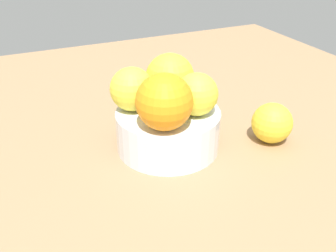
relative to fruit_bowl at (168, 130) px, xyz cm
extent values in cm
cube|color=#997551|center=(0.00, 0.00, -3.85)|extent=(110.00, 110.00, 2.00)
cylinder|color=silver|center=(0.00, 0.00, -2.45)|extent=(9.40, 9.40, 0.80)
cylinder|color=silver|center=(0.00, 0.00, 0.13)|extent=(15.16, 15.16, 5.94)
sphere|color=yellow|center=(1.86, 3.41, 6.73)|extent=(7.26, 7.26, 7.26)
sphere|color=yellow|center=(-4.30, 2.87, 6.24)|extent=(6.28, 6.28, 6.28)
sphere|color=yellow|center=(3.31, -2.24, 6.12)|extent=(6.05, 6.05, 6.05)
sphere|color=orange|center=(-2.35, -4.04, 6.86)|extent=(7.53, 7.53, 7.53)
sphere|color=yellow|center=(15.07, -4.83, 0.24)|extent=(6.17, 6.17, 6.17)
camera|label=1|loc=(-20.08, -44.48, 28.01)|focal=40.89mm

